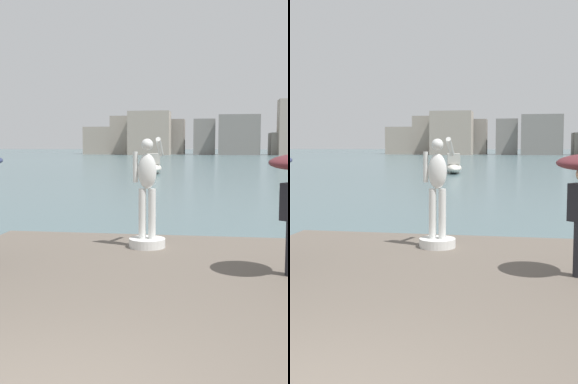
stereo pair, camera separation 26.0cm
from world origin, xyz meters
The scene contains 5 objects.
ground_plane centered at (0.00, 40.00, 0.00)m, with size 400.00×400.00×0.00m, color #4C666B.
pier centered at (0.00, 2.42, 0.20)m, with size 7.04×10.85×0.40m, color #60564C.
statue_white_figure centered at (0.03, 6.47, 1.23)m, with size 0.74×0.93×2.24m.
boat_mid centered at (-4.04, 38.67, 0.62)m, with size 2.25×5.35×1.70m.
distant_skyline centered at (0.96, 114.47, 4.63)m, with size 66.79×13.35×12.60m.
Camera 2 is at (1.68, -3.19, 2.49)m, focal length 45.60 mm.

